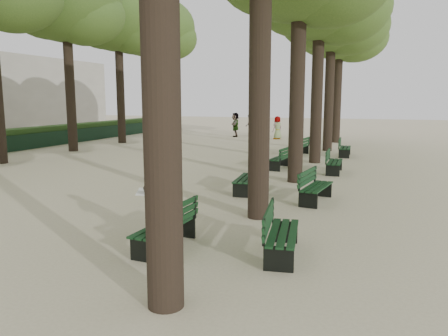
% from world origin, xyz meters
% --- Properties ---
extents(ground, '(120.00, 120.00, 0.00)m').
position_xyz_m(ground, '(0.00, 0.00, 0.00)').
color(ground, beige).
rests_on(ground, ground).
extents(tree_central_4, '(6.00, 6.00, 9.95)m').
position_xyz_m(tree_central_4, '(1.50, 18.00, 7.65)').
color(tree_central_4, '#33261C').
rests_on(tree_central_4, ground).
extents(tree_central_5, '(6.00, 6.00, 9.95)m').
position_xyz_m(tree_central_5, '(1.50, 23.00, 7.65)').
color(tree_central_5, '#33261C').
rests_on(tree_central_5, ground).
extents(tree_far_3, '(6.00, 6.00, 10.45)m').
position_xyz_m(tree_far_3, '(-12.00, 13.00, 8.14)').
color(tree_far_3, '#33261C').
rests_on(tree_far_3, ground).
extents(tree_far_4, '(6.00, 6.00, 10.45)m').
position_xyz_m(tree_far_4, '(-12.00, 18.00, 8.14)').
color(tree_far_4, '#33261C').
rests_on(tree_far_4, ground).
extents(tree_far_5, '(6.00, 6.00, 10.45)m').
position_xyz_m(tree_far_5, '(-12.00, 23.00, 8.14)').
color(tree_far_5, '#33261C').
rests_on(tree_far_5, ground).
extents(bench_left_0, '(0.68, 1.83, 0.92)m').
position_xyz_m(bench_left_0, '(0.37, 0.18, 0.27)').
color(bench_left_0, black).
rests_on(bench_left_0, ground).
extents(bench_left_1, '(0.74, 1.85, 0.92)m').
position_xyz_m(bench_left_1, '(0.37, 5.75, 0.27)').
color(bench_left_1, black).
rests_on(bench_left_1, ground).
extents(bench_left_2, '(0.78, 1.85, 0.92)m').
position_xyz_m(bench_left_2, '(0.37, 10.76, 0.27)').
color(bench_left_2, black).
rests_on(bench_left_2, ground).
extents(bench_left_3, '(0.79, 1.86, 0.92)m').
position_xyz_m(bench_left_3, '(0.37, 15.46, 0.27)').
color(bench_left_3, black).
rests_on(bench_left_3, ground).
extents(bench_right_0, '(0.81, 1.86, 0.92)m').
position_xyz_m(bench_right_0, '(2.63, 0.54, 0.27)').
color(bench_right_0, black).
rests_on(bench_right_0, ground).
extents(bench_right_1, '(0.80, 1.86, 0.92)m').
position_xyz_m(bench_right_1, '(2.63, 5.14, 0.27)').
color(bench_right_1, black).
rests_on(bench_right_1, ground).
extents(bench_right_2, '(0.62, 1.81, 0.92)m').
position_xyz_m(bench_right_2, '(2.63, 10.38, 0.27)').
color(bench_right_2, black).
rests_on(bench_right_2, ground).
extents(bench_right_3, '(0.63, 1.82, 0.92)m').
position_xyz_m(bench_right_3, '(2.63, 15.78, 0.27)').
color(bench_right_3, black).
rests_on(bench_right_3, ground).
extents(man_with_map, '(0.71, 0.81, 1.83)m').
position_xyz_m(man_with_map, '(0.05, 0.43, 0.92)').
color(man_with_map, black).
rests_on(man_with_map, ground).
extents(pedestrian_a, '(0.60, 0.89, 1.70)m').
position_xyz_m(pedestrian_a, '(-5.44, 26.08, 0.85)').
color(pedestrian_a, '#262628').
rests_on(pedestrian_a, ground).
extents(pedestrian_d, '(0.71, 0.87, 1.67)m').
position_xyz_m(pedestrian_d, '(-2.76, 24.07, 0.83)').
color(pedestrian_d, '#262628').
rests_on(pedestrian_d, ground).
extents(pedestrian_e, '(0.84, 1.76, 1.86)m').
position_xyz_m(pedestrian_e, '(-6.28, 24.98, 0.93)').
color(pedestrian_e, '#262628').
rests_on(pedestrian_e, ground).
extents(fence, '(0.08, 42.00, 0.90)m').
position_xyz_m(fence, '(-15.00, 11.00, 0.45)').
color(fence, black).
rests_on(fence, ground).
extents(building_far, '(12.00, 16.00, 7.00)m').
position_xyz_m(building_far, '(-33.00, 30.00, 3.50)').
color(building_far, '#B7B2A3').
rests_on(building_far, ground).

